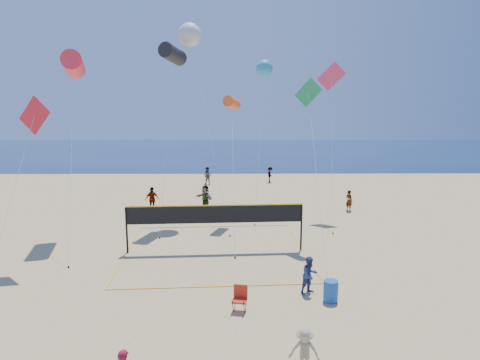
{
  "coord_description": "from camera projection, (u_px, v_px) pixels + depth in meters",
  "views": [
    {
      "loc": [
        1.31,
        -11.85,
        7.74
      ],
      "look_at": [
        1.43,
        2.0,
        5.34
      ],
      "focal_mm": 32.0,
      "sensor_mm": 36.0,
      "label": 1
    }
  ],
  "objects": [
    {
      "name": "kite_2",
      "position": [
        232.0,
        103.0,
        28.13
      ],
      "size": [
        1.22,
        8.63,
        8.42
      ],
      "rotation": [
        0.0,
        0.0,
        -0.31
      ],
      "color": "#FF5D1D",
      "rests_on": "ground"
    },
    {
      "name": "ocean",
      "position": [
        229.0,
        151.0,
        74.07
      ],
      "size": [
        140.0,
        50.0,
        0.03
      ],
      "primitive_type": "cube",
      "color": "navy",
      "rests_on": "ground"
    },
    {
      "name": "kite_3",
      "position": [
        33.0,
        121.0,
        20.37
      ],
      "size": [
        1.84,
        5.36,
        8.25
      ],
      "rotation": [
        0.0,
        0.0,
        -0.17
      ],
      "color": "red",
      "rests_on": "ground"
    },
    {
      "name": "far_person_4",
      "position": [
        270.0,
        175.0,
        43.83
      ],
      "size": [
        0.82,
        1.12,
        1.56
      ],
      "primitive_type": "imported",
      "rotation": [
        0.0,
        0.0,
        1.31
      ],
      "color": "gray",
      "rests_on": "ground"
    },
    {
      "name": "trash_barrel",
      "position": [
        331.0,
        291.0,
        17.1
      ],
      "size": [
        0.75,
        0.75,
        0.87
      ],
      "primitive_type": "cylinder",
      "rotation": [
        0.0,
        0.0,
        0.38
      ],
      "color": "#1954A4",
      "rests_on": "ground"
    },
    {
      "name": "far_person_0",
      "position": [
        152.0,
        199.0,
        31.57
      ],
      "size": [
        1.13,
        1.04,
        1.86
      ],
      "primitive_type": "imported",
      "rotation": [
        0.0,
        0.0,
        0.69
      ],
      "color": "gray",
      "rests_on": "ground"
    },
    {
      "name": "camp_chair",
      "position": [
        240.0,
        297.0,
        16.32
      ],
      "size": [
        0.62,
        0.74,
        1.1
      ],
      "rotation": [
        0.0,
        0.0,
        -0.21
      ],
      "color": "red",
      "rests_on": "ground"
    },
    {
      "name": "far_person_2",
      "position": [
        349.0,
        201.0,
        31.8
      ],
      "size": [
        0.64,
        0.69,
        1.58
      ],
      "primitive_type": "imported",
      "rotation": [
        0.0,
        0.0,
        2.2
      ],
      "color": "gray",
      "rests_on": "ground"
    },
    {
      "name": "kite_6",
      "position": [
        190.0,
        35.0,
        28.71
      ],
      "size": [
        3.61,
        6.11,
        13.24
      ],
      "rotation": [
        0.0,
        0.0,
        -0.06
      ],
      "color": "silver",
      "rests_on": "ground"
    },
    {
      "name": "bystander_a",
      "position": [
        310.0,
        275.0,
        17.8
      ],
      "size": [
        0.97,
        0.91,
        1.58
      ],
      "primitive_type": "imported",
      "rotation": [
        0.0,
        0.0,
        0.53
      ],
      "color": "navy",
      "rests_on": "ground"
    },
    {
      "name": "far_person_1",
      "position": [
        205.0,
        198.0,
        31.79
      ],
      "size": [
        1.67,
        1.67,
        1.93
      ],
      "primitive_type": "imported",
      "rotation": [
        0.0,
        0.0,
        -0.79
      ],
      "color": "gray",
      "rests_on": "ground"
    },
    {
      "name": "kite_7",
      "position": [
        264.0,
        68.0,
        31.65
      ],
      "size": [
        1.61,
        6.2,
        11.12
      ],
      "rotation": [
        0.0,
        0.0,
        0.11
      ],
      "color": "#2A99C0",
      "rests_on": "ground"
    },
    {
      "name": "kite_5",
      "position": [
        331.0,
        82.0,
        29.66
      ],
      "size": [
        2.0,
        5.67,
        10.78
      ],
      "rotation": [
        0.0,
        0.0,
        0.0
      ],
      "color": "#E73963",
      "rests_on": "ground"
    },
    {
      "name": "bystander_b",
      "position": [
        305.0,
        352.0,
        12.39
      ],
      "size": [
        1.03,
        0.75,
        1.43
      ],
      "primitive_type": "imported",
      "rotation": [
        0.0,
        0.0,
        -0.26
      ],
      "color": "tan",
      "rests_on": "ground"
    },
    {
      "name": "kite_1",
      "position": [
        173.0,
        54.0,
        27.56
      ],
      "size": [
        1.64,
        5.55,
        11.68
      ],
      "rotation": [
        0.0,
        0.0,
        -0.3
      ],
      "color": "black",
      "rests_on": "ground"
    },
    {
      "name": "far_person_3",
      "position": [
        208.0,
        176.0,
        42.37
      ],
      "size": [
        1.04,
        0.94,
        1.77
      ],
      "primitive_type": "imported",
      "rotation": [
        0.0,
        0.0,
        -0.37
      ],
      "color": "gray",
      "rests_on": "ground"
    },
    {
      "name": "kite_0",
      "position": [
        73.0,
        65.0,
        25.01
      ],
      "size": [
        2.36,
        7.7,
        10.89
      ],
      "rotation": [
        0.0,
        0.0,
        0.26
      ],
      "color": "#FF2F40",
      "rests_on": "ground"
    },
    {
      "name": "volleyball_net",
      "position": [
        215.0,
        219.0,
        22.83
      ],
      "size": [
        10.11,
        9.97,
        2.56
      ],
      "rotation": [
        0.0,
        0.0,
        0.06
      ],
      "color": "black",
      "rests_on": "ground"
    },
    {
      "name": "kite_4",
      "position": [
        309.0,
        101.0,
        23.49
      ],
      "size": [
        1.41,
        6.97,
        9.3
      ],
      "rotation": [
        0.0,
        0.0,
        -0.4
      ],
      "color": "#229050",
      "rests_on": "ground"
    }
  ]
}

